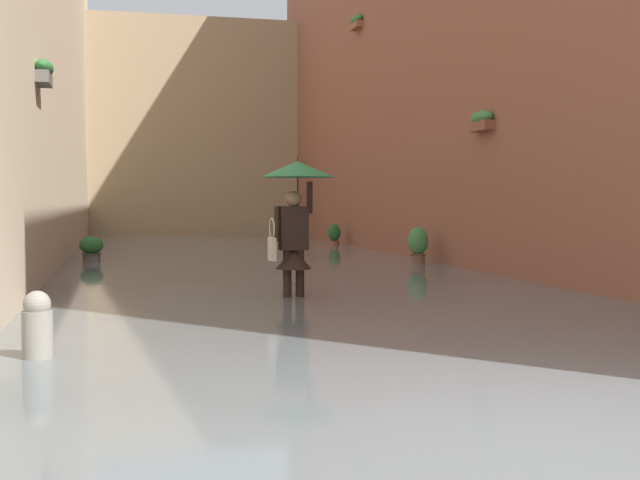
{
  "coord_description": "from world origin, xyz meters",
  "views": [
    {
      "loc": [
        2.62,
        4.06,
        1.5
      ],
      "look_at": [
        0.14,
        -6.14,
        0.97
      ],
      "focal_mm": 45.43,
      "sensor_mm": 36.0,
      "label": 1
    }
  ],
  "objects": [
    {
      "name": "ground_plane",
      "position": [
        0.0,
        -13.06,
        0.0
      ],
      "size": [
        65.31,
        65.31,
        0.0
      ],
      "primitive_type": "plane",
      "color": "#605B56"
    },
    {
      "name": "flood_water",
      "position": [
        0.0,
        -13.06,
        0.08
      ],
      "size": [
        8.51,
        32.12,
        0.16
      ],
      "primitive_type": "cube",
      "color": "slate",
      "rests_on": "ground_plane"
    },
    {
      "name": "building_facade_far",
      "position": [
        0.0,
        -27.02,
        4.12
      ],
      "size": [
        11.31,
        1.8,
        8.25
      ],
      "primitive_type": "cube",
      "color": "tan",
      "rests_on": "ground_plane"
    },
    {
      "name": "person_wading",
      "position": [
        0.32,
        -6.84,
        1.47
      ],
      "size": [
        1.04,
        1.04,
        2.1
      ],
      "color": "#2D2319",
      "rests_on": "ground_plane"
    },
    {
      "name": "potted_plant_far_left",
      "position": [
        -3.41,
        -18.95,
        0.42
      ],
      "size": [
        0.37,
        0.37,
        0.78
      ],
      "color": "#9E563D",
      "rests_on": "ground_plane"
    },
    {
      "name": "potted_plant_far_right",
      "position": [
        3.31,
        -14.25,
        0.4
      ],
      "size": [
        0.51,
        0.51,
        0.7
      ],
      "color": "#66605B",
      "rests_on": "ground_plane"
    },
    {
      "name": "potted_plant_mid_left",
      "position": [
        -3.36,
        -11.84,
        0.53
      ],
      "size": [
        0.43,
        0.43,
        0.93
      ],
      "color": "brown",
      "rests_on": "ground_plane"
    },
    {
      "name": "mooring_bollard",
      "position": [
        3.34,
        -3.1,
        0.36
      ],
      "size": [
        0.26,
        0.26,
        0.73
      ],
      "color": "gray",
      "rests_on": "ground_plane"
    }
  ]
}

